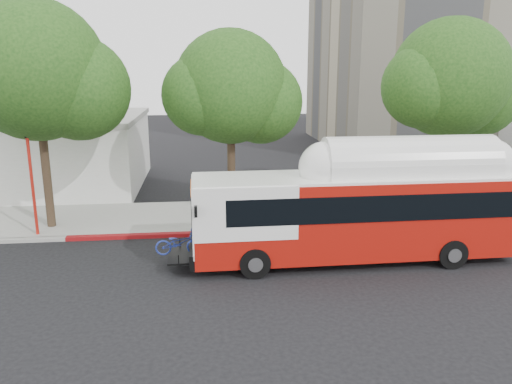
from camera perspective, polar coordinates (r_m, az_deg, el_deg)
ground at (r=17.92m, az=1.68°, el=-8.77°), size 120.00×120.00×0.00m
sidewalk at (r=23.98m, az=-0.45°, el=-2.60°), size 60.00×5.00×0.15m
curb_strip at (r=21.52m, az=0.25°, el=-4.57°), size 60.00×0.30×0.15m
red_curb_segment at (r=21.40m, az=-7.78°, el=-4.80°), size 10.00×0.32×0.16m
street_tree_left at (r=22.78m, az=-22.61°, el=12.15°), size 6.67×5.80×9.74m
street_tree_mid at (r=22.50m, az=-1.90°, el=11.40°), size 5.75×5.00×8.62m
street_tree_right at (r=25.14m, az=22.09°, el=11.48°), size 6.21×5.40×9.18m
low_commercial_bldg at (r=32.88m, az=-27.07°, el=4.13°), size 16.20×10.20×4.25m
transit_bus at (r=18.50m, az=11.39°, el=-2.63°), size 12.53×2.81×3.69m
signal_pole at (r=22.37m, az=-24.20°, el=0.81°), size 0.13×0.42×4.48m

